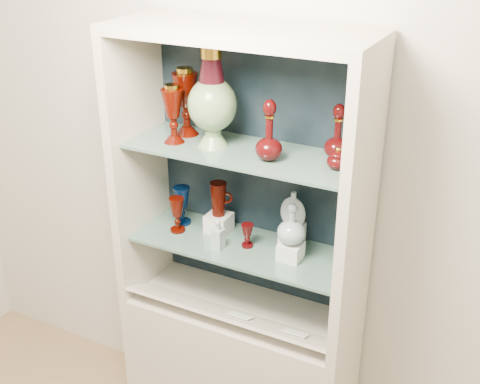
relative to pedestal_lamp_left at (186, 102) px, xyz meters
The scene contains 29 objects.
wall_back 0.38m from the pedestal_lamp_left, 25.79° to the left, with size 3.50×0.02×2.80m, color beige.
cabinet_base 1.27m from the pedestal_lamp_left, 15.85° to the right, with size 1.00×0.40×0.75m, color beige.
cabinet_back_panel 0.42m from the pedestal_lamp_left, 20.74° to the left, with size 0.98×0.02×1.15m, color black.
cabinet_side_left 0.35m from the pedestal_lamp_left, 157.15° to the right, with size 0.04×0.40×1.15m, color beige.
cabinet_side_right 0.82m from the pedestal_lamp_left, ahead, with size 0.04×0.40×1.15m, color beige.
cabinet_top_cap 0.43m from the pedestal_lamp_left, 15.85° to the right, with size 1.00×0.40×0.04m, color beige.
shelf_lower 0.64m from the pedestal_lamp_left, 12.09° to the right, with size 0.92×0.34×0.01m, color slate.
shelf_upper 0.33m from the pedestal_lamp_left, 12.09° to the right, with size 0.92×0.34×0.01m, color slate.
label_ledge 0.90m from the pedestal_lamp_left, 33.73° to the right, with size 0.92×0.18×0.01m, color beige.
label_card_0 0.90m from the pedestal_lamp_left, 29.09° to the right, with size 0.10×0.07×0.00m, color white.
label_card_1 1.02m from the pedestal_lamp_left, 18.00° to the right, with size 0.10×0.07×0.00m, color white.
pedestal_lamp_left is the anchor object (origin of this frame).
pedestal_lamp_right 0.11m from the pedestal_lamp_left, 88.13° to the right, with size 0.09×0.09×0.23m, color #450901, non-canonical shape.
enamel_urn 0.19m from the pedestal_lamp_left, 23.28° to the right, with size 0.19×0.19×0.39m, color #084B20, non-canonical shape.
ruby_decanter_a 0.43m from the pedestal_lamp_left, 14.17° to the right, with size 0.10×0.10×0.26m, color #440809, non-canonical shape.
ruby_decanter_b 0.64m from the pedestal_lamp_left, ahead, with size 0.10×0.10×0.22m, color #440809, non-canonical shape.
lidded_bowl 0.68m from the pedestal_lamp_left, ahead, with size 0.08×0.08×0.09m, color #440809, non-canonical shape.
cobalt_goblet 0.47m from the pedestal_lamp_left, 161.77° to the right, with size 0.07×0.07×0.17m, color #051840, non-canonical shape.
ruby_goblet_tall 0.49m from the pedestal_lamp_left, 100.27° to the right, with size 0.06×0.06×0.16m, color #450901, non-canonical shape.
ruby_goblet_small 0.60m from the pedestal_lamp_left, 11.67° to the right, with size 0.05×0.05×0.10m, color #440809, non-canonical shape.
riser_ruby_pitcher 0.54m from the pedestal_lamp_left, ahead, with size 0.10×0.10×0.08m, color silver.
ruby_pitcher 0.43m from the pedestal_lamp_left, ahead, with size 0.11×0.07×0.15m, color #450901, non-canonical shape.
clear_square_bottle 0.55m from the pedestal_lamp_left, 31.99° to the right, with size 0.05×0.05×0.13m, color #94A6AE, non-canonical shape.
riser_flat_flask 0.70m from the pedestal_lamp_left, ahead, with size 0.09×0.09×0.09m, color silver.
flat_flask 0.61m from the pedestal_lamp_left, ahead, with size 0.11×0.04×0.15m, color silver, non-canonical shape.
riser_clear_round_decanter 0.73m from the pedestal_lamp_left, ahead, with size 0.09×0.09×0.07m, color silver.
clear_round_decanter 0.65m from the pedestal_lamp_left, ahead, with size 0.11×0.11×0.17m, color #94A6AE, non-canonical shape.
riser_cameo_medallion 0.89m from the pedestal_lamp_left, ahead, with size 0.08×0.08×0.10m, color silver.
cameo_medallion 0.83m from the pedestal_lamp_left, ahead, with size 0.11×0.04×0.13m, color black, non-canonical shape.
Camera 1 is at (0.97, -0.38, 2.31)m, focal length 45.00 mm.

